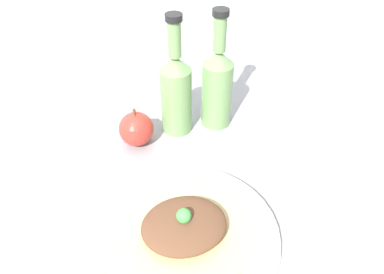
{
  "coord_description": "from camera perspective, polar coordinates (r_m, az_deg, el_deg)",
  "views": [
    {
      "loc": [
        -13.51,
        -41.75,
        50.94
      ],
      "look_at": [
        -0.47,
        6.77,
        8.92
      ],
      "focal_mm": 35.0,
      "sensor_mm": 36.0,
      "label": 1
    }
  ],
  "objects": [
    {
      "name": "ground_plane",
      "position": [
        0.69,
        1.88,
        -10.47
      ],
      "size": [
        180.0,
        110.0,
        4.0
      ],
      "primitive_type": "cube",
      "color": "gray"
    },
    {
      "name": "plate",
      "position": [
        0.61,
        -1.18,
        -14.77
      ],
      "size": [
        29.88,
        29.88,
        2.37
      ],
      "color": "silver",
      "rests_on": "ground_plane"
    },
    {
      "name": "plated_food",
      "position": [
        0.59,
        -1.21,
        -13.53
      ],
      "size": [
        21.47,
        21.47,
        5.36
      ],
      "color": "#D6BC7F",
      "rests_on": "plate"
    },
    {
      "name": "cider_bottle_left",
      "position": [
        0.76,
        -2.12,
        7.14
      ],
      "size": [
        6.44,
        6.44,
        25.5
      ],
      "color": "#729E5B",
      "rests_on": "ground_plane"
    },
    {
      "name": "cider_bottle_right",
      "position": [
        0.78,
        3.87,
        7.98
      ],
      "size": [
        6.44,
        6.44,
        25.5
      ],
      "color": "#729E5B",
      "rests_on": "ground_plane"
    },
    {
      "name": "apple",
      "position": [
        0.77,
        -8.48,
        1.23
      ],
      "size": [
        7.09,
        7.09,
        8.45
      ],
      "color": "red",
      "rests_on": "ground_plane"
    }
  ]
}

